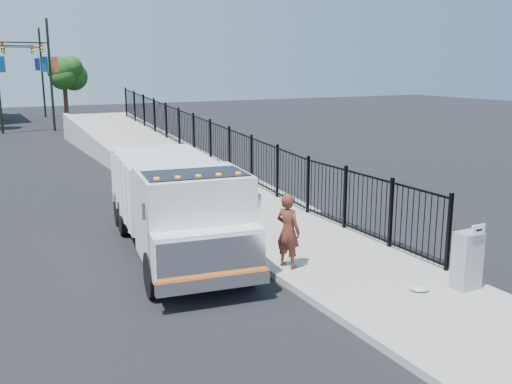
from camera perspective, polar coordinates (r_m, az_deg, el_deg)
name	(u,v)px	position (r m, az deg, el deg)	size (l,w,h in m)	color
ground	(271,273)	(13.57, 1.51, -8.11)	(120.00, 120.00, 0.00)	black
sidewalk	(391,285)	(13.06, 13.38, -9.03)	(3.55, 12.00, 0.12)	#9E998E
curb	(318,300)	(11.95, 6.23, -10.72)	(0.30, 12.00, 0.16)	#ADAAA3
ramp	(153,164)	(28.74, -10.28, 2.82)	(3.95, 24.00, 1.70)	#9E998E
iron_fence	(210,155)	(25.35, -4.57, 3.75)	(0.10, 28.00, 1.80)	black
truck	(175,200)	(14.60, -8.06, -0.85)	(3.32, 7.68, 2.55)	black
worker	(288,231)	(13.36, 3.23, -3.91)	(0.64, 0.42, 1.77)	maroon
utility_cabinet	(467,260)	(12.96, 20.35, -6.44)	(0.55, 0.40, 1.25)	gray
arrow_sign	(478,230)	(12.61, 21.34, -3.54)	(0.35, 0.04, 0.22)	white
debris	(419,288)	(12.75, 15.97, -9.18)	(0.42, 0.42, 0.11)	silver
light_pole_0	(2,71)	(44.11, -24.09, 11.01)	(3.78, 0.22, 8.00)	black
light_pole_1	(46,71)	(44.61, -20.28, 11.33)	(3.77, 0.22, 8.00)	black
light_pole_3	(38,69)	(56.65, -20.94, 11.40)	(3.78, 0.22, 8.00)	black
tree_1	(64,75)	(50.29, -18.65, 10.98)	(2.17, 2.17, 5.09)	#382314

